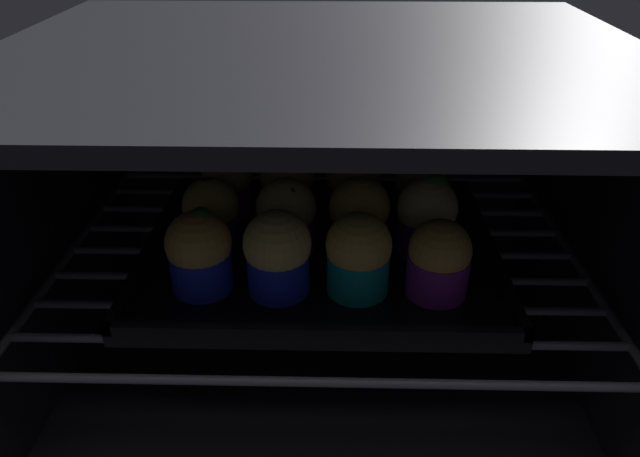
{
  "coord_description": "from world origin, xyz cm",
  "views": [
    {
      "loc": [
        1.18,
        -30.81,
        47.62
      ],
      "look_at": [
        0.0,
        20.49,
        17.55
      ],
      "focal_mm": 32.71,
      "sensor_mm": 36.0,
      "label": 1
    }
  ],
  "objects_px": {
    "muffin_row0_col2": "(358,255)",
    "muffin_row1_col1": "(286,216)",
    "muffin_row0_col3": "(439,260)",
    "muffin_row2_col3": "(419,189)",
    "muffin_row0_col1": "(278,254)",
    "muffin_row1_col0": "(211,214)",
    "muffin_row2_col0": "(227,184)",
    "muffin_row1_col2": "(359,215)",
    "baking_tray": "(320,252)",
    "muffin_row1_col3": "(427,216)",
    "muffin_row2_col1": "(287,183)",
    "muffin_row0_col0": "(200,252)",
    "muffin_row2_col2": "(354,183)"
  },
  "relations": [
    {
      "from": "muffin_row2_col1",
      "to": "muffin_row2_col3",
      "type": "relative_size",
      "value": 1.15
    },
    {
      "from": "muffin_row0_col2",
      "to": "muffin_row0_col3",
      "type": "bearing_deg",
      "value": -1.3
    },
    {
      "from": "muffin_row0_col1",
      "to": "muffin_row1_col3",
      "type": "distance_m",
      "value": 0.16
    },
    {
      "from": "baking_tray",
      "to": "muffin_row0_col3",
      "type": "distance_m",
      "value": 0.14
    },
    {
      "from": "muffin_row0_col2",
      "to": "muffin_row1_col1",
      "type": "bearing_deg",
      "value": 134.8
    },
    {
      "from": "baking_tray",
      "to": "muffin_row0_col0",
      "type": "relative_size",
      "value": 4.38
    },
    {
      "from": "muffin_row0_col3",
      "to": "muffin_row1_col1",
      "type": "height_order",
      "value": "muffin_row1_col1"
    },
    {
      "from": "muffin_row0_col2",
      "to": "muffin_row1_col3",
      "type": "distance_m",
      "value": 0.1
    },
    {
      "from": "muffin_row1_col1",
      "to": "muffin_row1_col3",
      "type": "xyz_separation_m",
      "value": [
        0.14,
        -0.0,
        0.0
      ]
    },
    {
      "from": "muffin_row1_col0",
      "to": "muffin_row2_col0",
      "type": "bearing_deg",
      "value": 86.01
    },
    {
      "from": "muffin_row0_col1",
      "to": "muffin_row1_col1",
      "type": "relative_size",
      "value": 1.03
    },
    {
      "from": "muffin_row2_col1",
      "to": "muffin_row2_col2",
      "type": "relative_size",
      "value": 0.96
    },
    {
      "from": "muffin_row0_col2",
      "to": "muffin_row2_col0",
      "type": "distance_m",
      "value": 0.2
    },
    {
      "from": "muffin_row0_col0",
      "to": "muffin_row1_col0",
      "type": "height_order",
      "value": "muffin_row0_col0"
    },
    {
      "from": "muffin_row0_col3",
      "to": "muffin_row1_col2",
      "type": "distance_m",
      "value": 0.1
    },
    {
      "from": "muffin_row2_col1",
      "to": "muffin_row1_col2",
      "type": "bearing_deg",
      "value": -41.32
    },
    {
      "from": "baking_tray",
      "to": "muffin_row0_col1",
      "type": "height_order",
      "value": "muffin_row0_col1"
    },
    {
      "from": "muffin_row1_col2",
      "to": "muffin_row2_col0",
      "type": "xyz_separation_m",
      "value": [
        -0.15,
        0.07,
        -0.0
      ]
    },
    {
      "from": "muffin_row0_col0",
      "to": "muffin_row2_col0",
      "type": "relative_size",
      "value": 1.02
    },
    {
      "from": "muffin_row2_col0",
      "to": "muffin_row1_col0",
      "type": "bearing_deg",
      "value": -93.99
    },
    {
      "from": "muffin_row1_col3",
      "to": "baking_tray",
      "type": "bearing_deg",
      "value": 179.09
    },
    {
      "from": "baking_tray",
      "to": "muffin_row1_col3",
      "type": "height_order",
      "value": "muffin_row1_col3"
    },
    {
      "from": "muffin_row0_col0",
      "to": "muffin_row2_col0",
      "type": "bearing_deg",
      "value": 89.1
    },
    {
      "from": "muffin_row0_col0",
      "to": "muffin_row2_col1",
      "type": "height_order",
      "value": "muffin_row2_col1"
    },
    {
      "from": "muffin_row0_col3",
      "to": "muffin_row2_col3",
      "type": "relative_size",
      "value": 1.02
    },
    {
      "from": "muffin_row0_col3",
      "to": "muffin_row1_col0",
      "type": "relative_size",
      "value": 0.96
    },
    {
      "from": "muffin_row2_col0",
      "to": "muffin_row2_col2",
      "type": "distance_m",
      "value": 0.14
    },
    {
      "from": "muffin_row1_col2",
      "to": "muffin_row2_col1",
      "type": "relative_size",
      "value": 0.94
    },
    {
      "from": "muffin_row1_col2",
      "to": "muffin_row2_col3",
      "type": "height_order",
      "value": "muffin_row1_col2"
    },
    {
      "from": "muffin_row0_col0",
      "to": "muffin_row0_col3",
      "type": "distance_m",
      "value": 0.22
    },
    {
      "from": "muffin_row0_col0",
      "to": "muffin_row2_col0",
      "type": "height_order",
      "value": "muffin_row0_col0"
    },
    {
      "from": "muffin_row0_col1",
      "to": "muffin_row2_col3",
      "type": "xyz_separation_m",
      "value": [
        0.15,
        0.14,
        -0.0
      ]
    },
    {
      "from": "muffin_row1_col1",
      "to": "muffin_row2_col3",
      "type": "relative_size",
      "value": 1.08
    },
    {
      "from": "muffin_row0_col1",
      "to": "muffin_row0_col2",
      "type": "xyz_separation_m",
      "value": [
        0.07,
        0.0,
        -0.0
      ]
    },
    {
      "from": "muffin_row0_col1",
      "to": "muffin_row1_col1",
      "type": "bearing_deg",
      "value": 87.99
    },
    {
      "from": "baking_tray",
      "to": "muffin_row0_col2",
      "type": "xyz_separation_m",
      "value": [
        0.04,
        -0.07,
        0.04
      ]
    },
    {
      "from": "muffin_row0_col3",
      "to": "muffin_row1_col2",
      "type": "height_order",
      "value": "muffin_row1_col2"
    },
    {
      "from": "muffin_row1_col0",
      "to": "muffin_row2_col2",
      "type": "distance_m",
      "value": 0.16
    },
    {
      "from": "muffin_row0_col3",
      "to": "muffin_row2_col2",
      "type": "relative_size",
      "value": 0.85
    },
    {
      "from": "muffin_row0_col0",
      "to": "muffin_row2_col3",
      "type": "relative_size",
      "value": 1.13
    },
    {
      "from": "muffin_row2_col2",
      "to": "muffin_row2_col0",
      "type": "bearing_deg",
      "value": 179.75
    },
    {
      "from": "muffin_row0_col1",
      "to": "muffin_row2_col0",
      "type": "bearing_deg",
      "value": 115.3
    },
    {
      "from": "muffin_row0_col3",
      "to": "muffin_row1_col3",
      "type": "distance_m",
      "value": 0.07
    },
    {
      "from": "muffin_row0_col3",
      "to": "muffin_row1_col2",
      "type": "relative_size",
      "value": 0.95
    },
    {
      "from": "muffin_row0_col2",
      "to": "muffin_row0_col3",
      "type": "relative_size",
      "value": 1.07
    },
    {
      "from": "muffin_row1_col0",
      "to": "muffin_row2_col1",
      "type": "xyz_separation_m",
      "value": [
        0.07,
        0.07,
        0.0
      ]
    },
    {
      "from": "muffin_row0_col2",
      "to": "muffin_row1_col2",
      "type": "height_order",
      "value": "same"
    },
    {
      "from": "muffin_row0_col3",
      "to": "muffin_row1_col2",
      "type": "bearing_deg",
      "value": 132.03
    },
    {
      "from": "muffin_row0_col2",
      "to": "muffin_row2_col3",
      "type": "height_order",
      "value": "muffin_row0_col2"
    },
    {
      "from": "muffin_row1_col1",
      "to": "muffin_row1_col3",
      "type": "relative_size",
      "value": 0.92
    }
  ]
}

